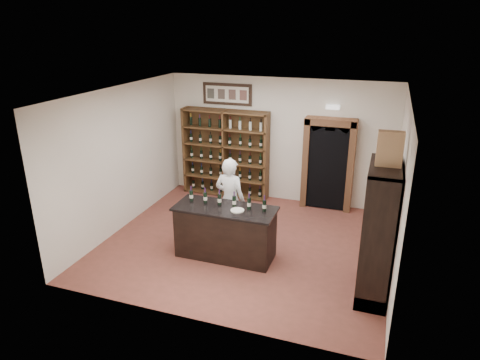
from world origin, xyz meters
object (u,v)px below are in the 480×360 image
(shopkeeper, at_px, (230,200))
(wine_crate, at_px, (390,149))
(wine_shelf, at_px, (226,153))
(tasting_counter, at_px, (225,232))
(counter_bottle_0, at_px, (191,195))
(side_cabinet, at_px, (378,252))

(shopkeeper, bearing_deg, wine_crate, 167.42)
(wine_shelf, xyz_separation_m, shopkeeper, (0.96, -2.28, -0.23))
(tasting_counter, height_order, counter_bottle_0, counter_bottle_0)
(tasting_counter, distance_m, wine_crate, 3.36)
(counter_bottle_0, height_order, side_cabinet, side_cabinet)
(counter_bottle_0, bearing_deg, wine_crate, -6.84)
(wine_shelf, xyz_separation_m, counter_bottle_0, (0.38, -2.84, 0.01))
(side_cabinet, height_order, wine_crate, wine_crate)
(counter_bottle_0, distance_m, wine_crate, 3.71)
(wine_shelf, relative_size, wine_crate, 4.18)
(wine_shelf, xyz_separation_m, wine_crate, (3.80, -3.25, 1.36))
(counter_bottle_0, xyz_separation_m, wine_crate, (3.42, -0.41, 1.36))
(wine_shelf, height_order, counter_bottle_0, wine_shelf)
(tasting_counter, distance_m, side_cabinet, 2.75)
(wine_shelf, height_order, tasting_counter, wine_shelf)
(wine_shelf, relative_size, shopkeeper, 1.27)
(counter_bottle_0, relative_size, side_cabinet, 0.14)
(counter_bottle_0, bearing_deg, wine_shelf, 97.62)
(wine_crate, bearing_deg, counter_bottle_0, 170.96)
(wine_crate, bearing_deg, side_cabinet, 37.45)
(wine_crate, bearing_deg, wine_shelf, 137.29)
(shopkeeper, xyz_separation_m, wine_crate, (2.85, -0.97, 1.59))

